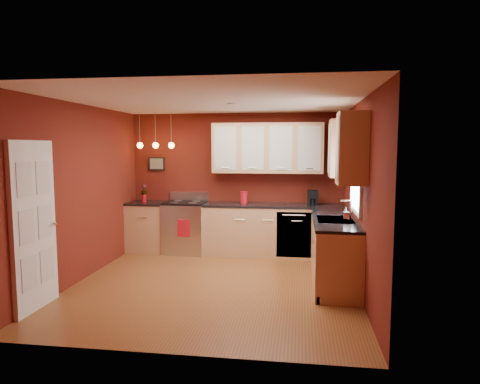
# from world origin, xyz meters

# --- Properties ---
(floor) EXTENTS (4.20, 4.20, 0.00)m
(floor) POSITION_xyz_m (0.00, 0.00, 0.00)
(floor) COLOR brown
(floor) RESTS_ON ground
(ceiling) EXTENTS (4.00, 4.20, 0.02)m
(ceiling) POSITION_xyz_m (0.00, 0.00, 2.60)
(ceiling) COLOR white
(ceiling) RESTS_ON wall_back
(wall_back) EXTENTS (4.00, 0.02, 2.60)m
(wall_back) POSITION_xyz_m (0.00, 2.10, 1.30)
(wall_back) COLOR maroon
(wall_back) RESTS_ON floor
(wall_front) EXTENTS (4.00, 0.02, 2.60)m
(wall_front) POSITION_xyz_m (0.00, -2.10, 1.30)
(wall_front) COLOR maroon
(wall_front) RESTS_ON floor
(wall_left) EXTENTS (0.02, 4.20, 2.60)m
(wall_left) POSITION_xyz_m (-2.00, 0.00, 1.30)
(wall_left) COLOR maroon
(wall_left) RESTS_ON floor
(wall_right) EXTENTS (0.02, 4.20, 2.60)m
(wall_right) POSITION_xyz_m (2.00, 0.00, 1.30)
(wall_right) COLOR maroon
(wall_right) RESTS_ON floor
(base_cabinets_back_left) EXTENTS (0.70, 0.60, 0.90)m
(base_cabinets_back_left) POSITION_xyz_m (-1.65, 1.80, 0.45)
(base_cabinets_back_left) COLOR tan
(base_cabinets_back_left) RESTS_ON floor
(base_cabinets_back_right) EXTENTS (2.54, 0.60, 0.90)m
(base_cabinets_back_right) POSITION_xyz_m (0.73, 1.80, 0.45)
(base_cabinets_back_right) COLOR tan
(base_cabinets_back_right) RESTS_ON floor
(base_cabinets_right) EXTENTS (0.60, 2.10, 0.90)m
(base_cabinets_right) POSITION_xyz_m (1.70, 0.45, 0.45)
(base_cabinets_right) COLOR tan
(base_cabinets_right) RESTS_ON floor
(counter_back_left) EXTENTS (0.70, 0.62, 0.04)m
(counter_back_left) POSITION_xyz_m (-1.65, 1.80, 0.92)
(counter_back_left) COLOR black
(counter_back_left) RESTS_ON base_cabinets_back_left
(counter_back_right) EXTENTS (2.54, 0.62, 0.04)m
(counter_back_right) POSITION_xyz_m (0.73, 1.80, 0.92)
(counter_back_right) COLOR black
(counter_back_right) RESTS_ON base_cabinets_back_right
(counter_right) EXTENTS (0.62, 2.10, 0.04)m
(counter_right) POSITION_xyz_m (1.70, 0.45, 0.92)
(counter_right) COLOR black
(counter_right) RESTS_ON base_cabinets_right
(gas_range) EXTENTS (0.76, 0.64, 1.11)m
(gas_range) POSITION_xyz_m (-0.92, 1.80, 0.48)
(gas_range) COLOR silver
(gas_range) RESTS_ON floor
(dishwasher_front) EXTENTS (0.60, 0.02, 0.80)m
(dishwasher_front) POSITION_xyz_m (1.10, 1.51, 0.45)
(dishwasher_front) COLOR silver
(dishwasher_front) RESTS_ON base_cabinets_back_right
(sink) EXTENTS (0.50, 0.70, 0.33)m
(sink) POSITION_xyz_m (1.70, 0.30, 0.92)
(sink) COLOR gray
(sink) RESTS_ON counter_right
(window) EXTENTS (0.06, 1.02, 1.22)m
(window) POSITION_xyz_m (1.97, 0.30, 1.69)
(window) COLOR white
(window) RESTS_ON wall_right
(door_left_wall) EXTENTS (0.12, 0.82, 2.05)m
(door_left_wall) POSITION_xyz_m (-1.97, -1.20, 1.03)
(door_left_wall) COLOR white
(door_left_wall) RESTS_ON floor
(upper_cabinets_back) EXTENTS (2.00, 0.35, 0.90)m
(upper_cabinets_back) POSITION_xyz_m (0.60, 1.93, 1.95)
(upper_cabinets_back) COLOR tan
(upper_cabinets_back) RESTS_ON wall_back
(upper_cabinets_right) EXTENTS (0.35, 1.95, 0.90)m
(upper_cabinets_right) POSITION_xyz_m (1.82, 0.32, 1.95)
(upper_cabinets_right) COLOR tan
(upper_cabinets_right) RESTS_ON wall_right
(wall_picture) EXTENTS (0.32, 0.03, 0.26)m
(wall_picture) POSITION_xyz_m (-1.55, 2.08, 1.65)
(wall_picture) COLOR black
(wall_picture) RESTS_ON wall_back
(pendant_lights) EXTENTS (0.71, 0.11, 0.66)m
(pendant_lights) POSITION_xyz_m (-1.45, 1.75, 2.01)
(pendant_lights) COLOR gray
(pendant_lights) RESTS_ON ceiling
(red_canister) EXTENTS (0.15, 0.15, 0.22)m
(red_canister) POSITION_xyz_m (0.18, 1.86, 1.05)
(red_canister) COLOR #B0131D
(red_canister) RESTS_ON counter_back_right
(red_vase) EXTENTS (0.09, 0.09, 0.14)m
(red_vase) POSITION_xyz_m (-1.71, 1.79, 1.01)
(red_vase) COLOR #B0131D
(red_vase) RESTS_ON counter_back_left
(flowers) EXTENTS (0.13, 0.13, 0.20)m
(flowers) POSITION_xyz_m (-1.71, 1.79, 1.16)
(flowers) COLOR #B0131D
(flowers) RESTS_ON red_vase
(coffee_maker) EXTENTS (0.19, 0.18, 0.26)m
(coffee_maker) POSITION_xyz_m (1.42, 1.83, 1.06)
(coffee_maker) COLOR black
(coffee_maker) RESTS_ON counter_back_right
(soap_pump) EXTENTS (0.11, 0.11, 0.20)m
(soap_pump) POSITION_xyz_m (1.83, 0.19, 1.04)
(soap_pump) COLOR white
(soap_pump) RESTS_ON counter_right
(dish_towel) EXTENTS (0.23, 0.02, 0.32)m
(dish_towel) POSITION_xyz_m (-0.86, 1.47, 0.52)
(dish_towel) COLOR #B0131D
(dish_towel) RESTS_ON gas_range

